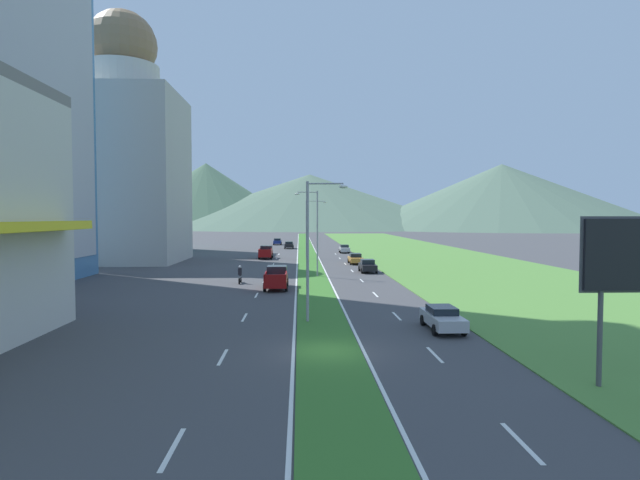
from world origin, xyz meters
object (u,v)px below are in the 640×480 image
object	(u,v)px
street_lamp_mid	(315,228)
car_3	(277,242)
car_4	(442,318)
motorcycle_rider	(240,276)
street_lamp_far	(309,225)
car_5	(355,259)
pickup_truck_1	(276,278)
car_1	(289,245)
car_0	(344,249)
car_2	(368,266)
pickup_truck_0	(266,252)
street_lamp_near	(312,242)

from	to	relation	value
street_lamp_mid	car_3	xyz separation A→B (m)	(-7.00, 66.20, -4.67)
car_3	car_4	xyz separation A→B (m)	(13.67, -93.50, -0.06)
car_3	motorcycle_rider	xyz separation A→B (m)	(-0.72, -71.61, -0.04)
street_lamp_far	car_5	size ratio (longest dim) A/B	1.96
car_5	motorcycle_rider	bearing A→B (deg)	-33.75
pickup_truck_1	motorcycle_rider	xyz separation A→B (m)	(-3.82, 3.85, -0.24)
car_3	car_1	bearing A→B (deg)	-168.41
street_lamp_mid	car_1	bearing A→B (deg)	94.38
car_0	car_2	size ratio (longest dim) A/B	0.99
street_lamp_mid	motorcycle_rider	world-z (taller)	street_lamp_mid
pickup_truck_0	pickup_truck_1	world-z (taller)	same
pickup_truck_1	motorcycle_rider	size ratio (longest dim) A/B	2.70
car_4	motorcycle_rider	bearing A→B (deg)	-146.67
street_lamp_near	car_4	world-z (taller)	street_lamp_near
car_2	pickup_truck_1	xyz separation A→B (m)	(-10.40, -13.59, 0.20)
car_2	car_3	size ratio (longest dim) A/B	0.97
car_4	pickup_truck_0	distance (m)	54.55
motorcycle_rider	car_3	bearing A→B (deg)	-0.58
car_1	car_2	world-z (taller)	car_2
street_lamp_far	pickup_truck_1	size ratio (longest dim) A/B	1.73
car_2	pickup_truck_1	distance (m)	17.11
car_0	car_5	xyz separation A→B (m)	(-0.42, -22.31, -0.02)
car_2	motorcycle_rider	size ratio (longest dim) A/B	2.13
street_lamp_near	pickup_truck_1	xyz separation A→B (m)	(-2.94, 15.44, -4.13)
street_lamp_near	pickup_truck_1	distance (m)	16.25
pickup_truck_0	car_0	bearing A→B (deg)	-48.22
car_0	car_4	xyz separation A→B (m)	(0.01, -65.10, -0.05)
car_1	car_2	bearing A→B (deg)	-167.47
pickup_truck_1	motorcycle_rider	world-z (taller)	pickup_truck_1
car_1	street_lamp_mid	bearing A→B (deg)	-175.62
car_2	car_1	bearing A→B (deg)	-167.47
car_1	car_3	bearing A→B (deg)	11.59
street_lamp_mid	street_lamp_far	bearing A→B (deg)	90.56
street_lamp_near	motorcycle_rider	distance (m)	20.90
car_5	motorcycle_rider	size ratio (longest dim) A/B	2.39
car_1	pickup_truck_0	world-z (taller)	pickup_truck_0
car_0	street_lamp_mid	bearing A→B (deg)	-10.00
street_lamp_far	car_2	xyz separation A→B (m)	(6.74, -20.41, -4.65)
car_1	motorcycle_rider	distance (m)	56.69
street_lamp_mid	car_2	size ratio (longest dim) A/B	2.25
street_lamp_near	motorcycle_rider	size ratio (longest dim) A/B	4.46
car_1	car_5	distance (m)	37.08
street_lamp_near	street_lamp_far	distance (m)	49.44
street_lamp_near	street_lamp_mid	bearing A→B (deg)	87.77
street_lamp_mid	car_1	distance (m)	51.52
pickup_truck_1	street_lamp_near	bearing A→B (deg)	-169.21
street_lamp_mid	pickup_truck_1	bearing A→B (deg)	-112.85
car_1	car_2	distance (m)	47.97
car_1	pickup_truck_0	size ratio (longest dim) A/B	0.76
car_4	pickup_truck_0	bearing A→B (deg)	-165.34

